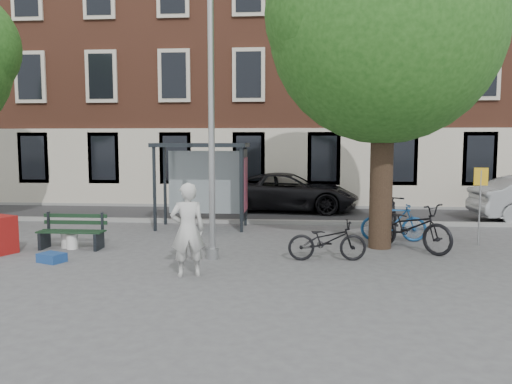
{
  "coord_description": "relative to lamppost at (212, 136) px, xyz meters",
  "views": [
    {
      "loc": [
        1.86,
        -11.05,
        2.65
      ],
      "look_at": [
        0.89,
        1.36,
        1.4
      ],
      "focal_mm": 35.0,
      "sensor_mm": 36.0,
      "label": 1
    }
  ],
  "objects": [
    {
      "name": "painter",
      "position": [
        -0.24,
        -1.51,
        -1.85
      ],
      "size": [
        0.78,
        0.64,
        1.86
      ],
      "primitive_type": "imported",
      "rotation": [
        0.0,
        0.0,
        3.46
      ],
      "color": "silver",
      "rests_on": "ground"
    },
    {
      "name": "bike_b",
      "position": [
        4.5,
        2.36,
        -2.26
      ],
      "size": [
        1.76,
        0.59,
        1.04
      ],
      "primitive_type": "imported",
      "rotation": [
        0.0,
        0.0,
        1.51
      ],
      "color": "navy",
      "rests_on": "ground"
    },
    {
      "name": "bench",
      "position": [
        -3.66,
        0.8,
        -2.4
      ],
      "size": [
        1.65,
        0.55,
        0.84
      ],
      "rotation": [
        0.0,
        0.0,
        -0.01
      ],
      "color": "#1E2328",
      "rests_on": "ground"
    },
    {
      "name": "tree_right",
      "position": [
        4.01,
        1.38,
        2.83
      ],
      "size": [
        5.76,
        5.6,
        8.2
      ],
      "color": "black",
      "rests_on": "ground"
    },
    {
      "name": "bucket_a",
      "position": [
        -3.86,
        0.9,
        -2.6
      ],
      "size": [
        0.28,
        0.28,
        0.36
      ],
      "primitive_type": "cylinder",
      "rotation": [
        0.0,
        0.0,
        0.01
      ],
      "color": "silver",
      "rests_on": "ground"
    },
    {
      "name": "curb_far",
      "position": [
        0.0,
        9.0,
        -2.72
      ],
      "size": [
        40.0,
        0.25,
        0.12
      ],
      "primitive_type": "cube",
      "color": "gray",
      "rests_on": "ground"
    },
    {
      "name": "bike_a",
      "position": [
        2.59,
        0.03,
        -2.32
      ],
      "size": [
        1.79,
        0.74,
        0.92
      ],
      "primitive_type": "imported",
      "rotation": [
        0.0,
        0.0,
        1.65
      ],
      "color": "black",
      "rests_on": "ground"
    },
    {
      "name": "car_dark",
      "position": [
        1.62,
        8.08,
        -2.05
      ],
      "size": [
        5.51,
        2.97,
        1.47
      ],
      "primitive_type": "imported",
      "rotation": [
        0.0,
        0.0,
        1.47
      ],
      "color": "black",
      "rests_on": "ground"
    },
    {
      "name": "lamppost",
      "position": [
        0.0,
        0.0,
        0.0
      ],
      "size": [
        0.28,
        0.35,
        6.11
      ],
      "color": "#9EA0A3",
      "rests_on": "ground"
    },
    {
      "name": "notice_sign",
      "position": [
        6.58,
        2.01,
        -1.32
      ],
      "size": [
        0.35,
        0.06,
        2.0
      ],
      "rotation": [
        0.0,
        0.0,
        -0.08
      ],
      "color": "#9EA0A3",
      "rests_on": "ground"
    },
    {
      "name": "bike_d",
      "position": [
        4.37,
        2.2,
        -2.17
      ],
      "size": [
        1.26,
        2.13,
        1.23
      ],
      "primitive_type": "imported",
      "rotation": [
        0.0,
        0.0,
        2.79
      ],
      "color": "black",
      "rests_on": "ground"
    },
    {
      "name": "road",
      "position": [
        0.0,
        7.0,
        -2.78
      ],
      "size": [
        40.0,
        4.0,
        0.01
      ],
      "primitive_type": "cube",
      "color": "#28282B",
      "rests_on": "ground"
    },
    {
      "name": "building_row",
      "position": [
        0.0,
        13.0,
        4.22
      ],
      "size": [
        30.0,
        8.0,
        14.0
      ],
      "primitive_type": "cube",
      "color": "brown",
      "rests_on": "ground"
    },
    {
      "name": "bike_c",
      "position": [
        4.67,
        1.23,
        -2.19
      ],
      "size": [
        2.17,
        2.15,
        1.19
      ],
      "primitive_type": "imported",
      "rotation": [
        0.0,
        0.0,
        0.79
      ],
      "color": "black",
      "rests_on": "ground"
    },
    {
      "name": "curb_near",
      "position": [
        0.0,
        5.0,
        -2.72
      ],
      "size": [
        40.0,
        0.25,
        0.12
      ],
      "primitive_type": "cube",
      "color": "gray",
      "rests_on": "ground"
    },
    {
      "name": "bucket_b",
      "position": [
        -3.66,
        0.76,
        -2.6
      ],
      "size": [
        0.37,
        0.37,
        0.36
      ],
      "primitive_type": "cylinder",
      "rotation": [
        0.0,
        0.0,
        -0.4
      ],
      "color": "white",
      "rests_on": "ground"
    },
    {
      "name": "ground",
      "position": [
        0.0,
        0.0,
        -2.78
      ],
      "size": [
        90.0,
        90.0,
        0.0
      ],
      "primitive_type": "plane",
      "color": "#4C4C4F",
      "rests_on": "ground"
    },
    {
      "name": "bus_shelter",
      "position": [
        -0.61,
        4.11,
        -0.87
      ],
      "size": [
        2.85,
        1.45,
        2.62
      ],
      "color": "#1E2328",
      "rests_on": "ground"
    },
    {
      "name": "blue_crate",
      "position": [
        -3.5,
        -0.61,
        -2.68
      ],
      "size": [
        0.66,
        0.59,
        0.2
      ],
      "primitive_type": "cube",
      "rotation": [
        0.0,
        0.0,
        -0.41
      ],
      "color": "navy",
      "rests_on": "ground"
    }
  ]
}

